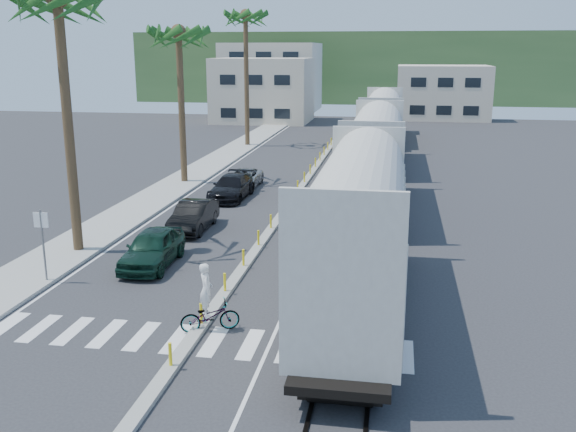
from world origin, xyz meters
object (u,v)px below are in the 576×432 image
object	(u,v)px
street_sign	(42,236)
cyclist	(209,310)
car_lead	(152,248)
car_second	(193,216)

from	to	relation	value
street_sign	cyclist	size ratio (longest dim) A/B	1.22
car_lead	car_second	size ratio (longest dim) A/B	1.04
street_sign	car_lead	bearing A→B (deg)	39.25
car_second	cyclist	world-z (taller)	cyclist
car_lead	car_second	distance (m)	5.72
car_lead	street_sign	bearing A→B (deg)	-142.56
street_sign	car_second	xyz separation A→B (m)	(3.36, 8.48, -1.23)
car_lead	cyclist	world-z (taller)	cyclist
street_sign	cyclist	world-z (taller)	street_sign
cyclist	car_second	bearing A→B (deg)	-4.17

